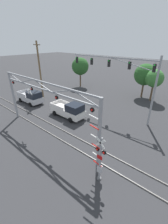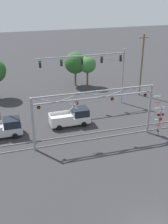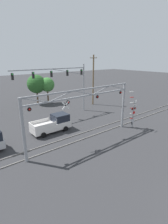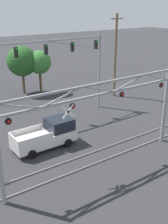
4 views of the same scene
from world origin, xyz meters
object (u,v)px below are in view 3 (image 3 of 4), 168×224
(traffic_signal_span, at_px, (67,79))
(utility_pole_right, at_px, (93,80))
(crossing_gantry, at_px, (83,107))
(pickup_truck_lead, at_px, (53,124))
(crossing_signal_mast, at_px, (133,114))
(background_tree_far_left_verge, at_px, (36,84))
(background_tree_beyond_span, at_px, (47,85))

(traffic_signal_span, distance_m, utility_pole_right, 8.11)
(utility_pole_right, bearing_deg, crossing_gantry, -135.12)
(traffic_signal_span, height_order, pickup_truck_lead, traffic_signal_span)
(crossing_signal_mast, bearing_deg, traffic_signal_span, 108.64)
(background_tree_far_left_verge, bearing_deg, crossing_gantry, -98.97)
(background_tree_far_left_verge, bearing_deg, crossing_signal_mast, -77.03)
(traffic_signal_span, bearing_deg, pickup_truck_lead, -138.05)
(traffic_signal_span, bearing_deg, utility_pole_right, 15.34)
(pickup_truck_lead, xyz_separation_m, background_tree_beyond_span, (6.46, 13.88, 2.95))
(crossing_signal_mast, bearing_deg, background_tree_far_left_verge, 102.97)
(background_tree_beyond_span, bearing_deg, pickup_truck_lead, -114.96)
(utility_pole_right, height_order, background_tree_far_left_verge, utility_pole_right)
(background_tree_beyond_span, bearing_deg, crossing_gantry, -105.20)
(utility_pole_right, distance_m, background_tree_beyond_span, 9.70)
(crossing_signal_mast, height_order, background_tree_beyond_span, background_tree_beyond_span)
(crossing_signal_mast, xyz_separation_m, utility_pole_right, (4.10, 13.00, 3.18))
(crossing_gantry, xyz_separation_m, pickup_truck_lead, (-1.40, 4.75, -3.12))
(crossing_gantry, xyz_separation_m, background_tree_far_left_verge, (3.09, 19.55, 0.04))
(crossing_gantry, bearing_deg, background_tree_beyond_span, 74.80)
(traffic_signal_span, xyz_separation_m, utility_pole_right, (7.77, 2.13, -0.89))
(background_tree_beyond_span, height_order, background_tree_far_left_verge, background_tree_far_left_verge)
(crossing_gantry, distance_m, pickup_truck_lead, 5.86)
(background_tree_far_left_verge, bearing_deg, traffic_signal_span, -83.65)
(pickup_truck_lead, distance_m, background_tree_far_left_verge, 15.78)
(crossing_gantry, bearing_deg, utility_pole_right, 44.88)
(utility_pole_right, xyz_separation_m, background_tree_far_left_verge, (-8.86, 7.65, -0.94))
(crossing_gantry, height_order, background_tree_far_left_verge, crossing_gantry)
(crossing_signal_mast, relative_size, background_tree_far_left_verge, 0.87)
(crossing_gantry, bearing_deg, crossing_signal_mast, -8.03)
(crossing_signal_mast, bearing_deg, crossing_gantry, 171.97)
(traffic_signal_span, distance_m, pickup_truck_lead, 9.01)
(crossing_signal_mast, height_order, utility_pole_right, utility_pole_right)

